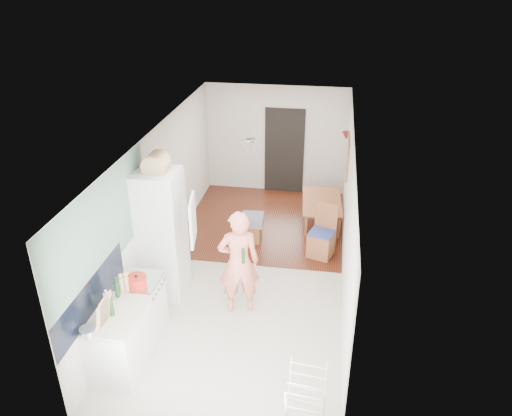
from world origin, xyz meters
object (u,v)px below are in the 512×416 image
(stool, at_px, (254,233))
(dining_table, at_px, (323,213))
(drying_rack, at_px, (306,402))
(dining_chair, at_px, (322,232))
(person, at_px, (239,254))

(stool, bearing_deg, dining_table, 37.35)
(stool, distance_m, drying_rack, 4.38)
(drying_rack, bearing_deg, stool, 113.34)
(dining_chair, height_order, drying_rack, dining_chair)
(dining_table, height_order, dining_chair, dining_chair)
(dining_table, height_order, stool, dining_table)
(drying_rack, bearing_deg, dining_table, 96.13)
(person, relative_size, dining_table, 1.69)
(dining_chair, height_order, stool, dining_chair)
(person, xyz_separation_m, dining_table, (1.17, 3.09, -0.81))
(person, xyz_separation_m, dining_chair, (1.19, 1.78, -0.51))
(person, bearing_deg, drying_rack, 104.63)
(person, bearing_deg, dining_chair, -138.69)
(person, bearing_deg, dining_table, -125.65)
(dining_table, height_order, drying_rack, drying_rack)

